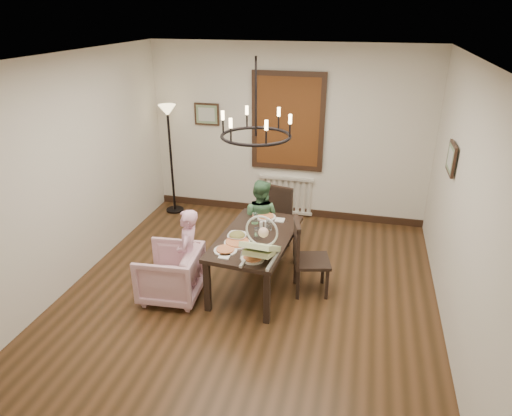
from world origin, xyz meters
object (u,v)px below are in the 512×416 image
at_px(drinking_glass, 257,233).
at_px(floor_lamp, 171,161).
at_px(elderly_woman, 189,262).
at_px(chair_right, 312,257).
at_px(seated_man, 260,226).
at_px(baby_bouncer, 261,245).
at_px(chair_far, 274,220).
at_px(dining_table, 256,242).
at_px(armchair, 171,273).

bearing_deg(drinking_glass, floor_lamp, 134.72).
bearing_deg(elderly_woman, chair_right, 99.67).
bearing_deg(drinking_glass, seated_man, 100.72).
xyz_separation_m(baby_bouncer, drinking_glass, (-0.15, 0.46, -0.10)).
relative_size(chair_far, drinking_glass, 6.22).
bearing_deg(drinking_glass, chair_far, 90.60).
bearing_deg(seated_man, elderly_woman, 71.23).
bearing_deg(chair_right, elderly_woman, 93.42).
bearing_deg(elderly_woman, drinking_glass, 107.35).
xyz_separation_m(dining_table, drinking_glass, (0.03, -0.07, 0.16)).
relative_size(dining_table, chair_far, 1.69).
height_order(chair_right, seated_man, chair_right).
relative_size(chair_far, elderly_woman, 0.97).
relative_size(chair_far, floor_lamp, 0.51).
distance_m(drinking_glass, floor_lamp, 2.79).
xyz_separation_m(dining_table, seated_man, (-0.12, 0.73, -0.14)).
relative_size(armchair, floor_lamp, 0.40).
distance_m(seated_man, baby_bouncer, 1.35).
height_order(baby_bouncer, drinking_glass, baby_bouncer).
bearing_deg(chair_far, chair_right, -41.45).
xyz_separation_m(chair_far, seated_man, (-0.14, -0.27, 0.02)).
distance_m(dining_table, armchair, 1.10).
relative_size(drinking_glass, floor_lamp, 0.08).
xyz_separation_m(dining_table, chair_far, (0.02, 1.00, -0.16)).
relative_size(chair_right, floor_lamp, 0.54).
xyz_separation_m(chair_right, seated_man, (-0.81, 0.70, -0.01)).
relative_size(armchair, baby_bouncer, 1.32).
height_order(elderly_woman, drinking_glass, elderly_woman).
height_order(baby_bouncer, floor_lamp, floor_lamp).
xyz_separation_m(elderly_woman, baby_bouncer, (0.91, -0.11, 0.40)).
xyz_separation_m(seated_man, drinking_glass, (0.15, -0.79, 0.29)).
xyz_separation_m(chair_right, baby_bouncer, (-0.51, -0.55, 0.39)).
bearing_deg(elderly_woman, seated_man, 144.35).
height_order(armchair, baby_bouncer, baby_bouncer).
distance_m(chair_far, drinking_glass, 1.11).
xyz_separation_m(elderly_woman, seated_man, (0.60, 1.15, 0.00)).
xyz_separation_m(seated_man, baby_bouncer, (0.30, -1.25, 0.40)).
bearing_deg(drinking_glass, chair_right, 7.98).
distance_m(baby_bouncer, drinking_glass, 0.50).
relative_size(chair_far, armchair, 1.29).
bearing_deg(seated_man, floor_lamp, -24.27).
bearing_deg(armchair, elderly_woman, 104.76).
bearing_deg(chair_right, chair_far, 20.75).
distance_m(dining_table, seated_man, 0.75).
bearing_deg(elderly_woman, baby_bouncer, 75.43).
relative_size(seated_man, floor_lamp, 0.53).
distance_m(elderly_woman, baby_bouncer, 1.00).
height_order(armchair, elderly_woman, elderly_woman).
bearing_deg(armchair, baby_bouncer, 84.13).
bearing_deg(chair_far, drinking_glass, -75.72).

